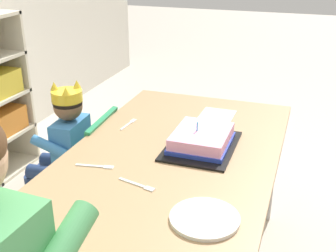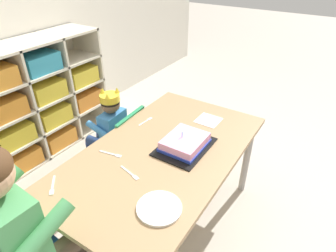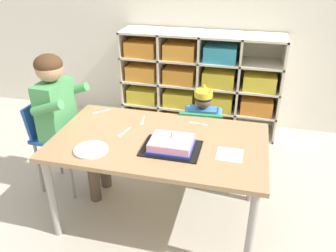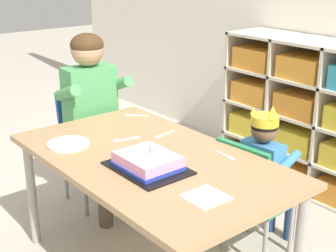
{
  "view_description": "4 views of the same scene",
  "coord_description": "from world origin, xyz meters",
  "px_view_note": "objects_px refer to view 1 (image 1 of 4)",
  "views": [
    {
      "loc": [
        -1.38,
        -0.46,
        1.38
      ],
      "look_at": [
        0.03,
        0.02,
        0.73
      ],
      "focal_mm": 45.76,
      "sensor_mm": 36.0,
      "label": 1
    },
    {
      "loc": [
        -1.1,
        -0.74,
        1.64
      ],
      "look_at": [
        0.08,
        0.01,
        0.75
      ],
      "focal_mm": 30.82,
      "sensor_mm": 36.0,
      "label": 2
    },
    {
      "loc": [
        0.51,
        -1.84,
        1.74
      ],
      "look_at": [
        0.04,
        0.08,
        0.69
      ],
      "focal_mm": 37.13,
      "sensor_mm": 36.0,
      "label": 3
    },
    {
      "loc": [
        1.65,
        -1.24,
        1.51
      ],
      "look_at": [
        0.02,
        0.09,
        0.76
      ],
      "focal_mm": 51.99,
      "sensor_mm": 36.0,
      "label": 4
    }
  ],
  "objects_px": {
    "classroom_chair_blue": "(87,169)",
    "birthday_cake_on_tray": "(202,140)",
    "fork_scattered_mid_table": "(129,124)",
    "fork_near_child_seat": "(97,166)",
    "child_with_crown": "(64,144)",
    "activity_table": "(171,169)",
    "fork_beside_plate_stack": "(20,217)",
    "paper_plate_stack": "(205,218)",
    "fork_at_table_front_edge": "(139,185)"
  },
  "relations": [
    {
      "from": "activity_table",
      "to": "fork_scattered_mid_table",
      "type": "distance_m",
      "value": 0.35
    },
    {
      "from": "activity_table",
      "to": "birthday_cake_on_tray",
      "type": "bearing_deg",
      "value": -41.6
    },
    {
      "from": "classroom_chair_blue",
      "to": "fork_near_child_seat",
      "type": "relative_size",
      "value": 4.56
    },
    {
      "from": "classroom_chair_blue",
      "to": "child_with_crown",
      "type": "xyz_separation_m",
      "value": [
        -0.01,
        0.11,
        0.12
      ]
    },
    {
      "from": "activity_table",
      "to": "paper_plate_stack",
      "type": "xyz_separation_m",
      "value": [
        -0.36,
        -0.23,
        0.07
      ]
    },
    {
      "from": "activity_table",
      "to": "fork_beside_plate_stack",
      "type": "relative_size",
      "value": 12.71
    },
    {
      "from": "child_with_crown",
      "to": "fork_scattered_mid_table",
      "type": "relative_size",
      "value": 6.14
    },
    {
      "from": "child_with_crown",
      "to": "classroom_chair_blue",
      "type": "bearing_deg",
      "value": 89.67
    },
    {
      "from": "birthday_cake_on_tray",
      "to": "classroom_chair_blue",
      "type": "bearing_deg",
      "value": 80.67
    },
    {
      "from": "fork_beside_plate_stack",
      "to": "fork_at_table_front_edge",
      "type": "relative_size",
      "value": 0.75
    },
    {
      "from": "paper_plate_stack",
      "to": "fork_near_child_seat",
      "type": "xyz_separation_m",
      "value": [
        0.18,
        0.45,
        -0.0
      ]
    },
    {
      "from": "paper_plate_stack",
      "to": "fork_beside_plate_stack",
      "type": "bearing_deg",
      "value": 107.72
    },
    {
      "from": "paper_plate_stack",
      "to": "activity_table",
      "type": "bearing_deg",
      "value": 31.75
    },
    {
      "from": "birthday_cake_on_tray",
      "to": "paper_plate_stack",
      "type": "xyz_separation_m",
      "value": [
        -0.47,
        -0.13,
        -0.02
      ]
    },
    {
      "from": "activity_table",
      "to": "fork_scattered_mid_table",
      "type": "relative_size",
      "value": 10.44
    },
    {
      "from": "paper_plate_stack",
      "to": "birthday_cake_on_tray",
      "type": "bearing_deg",
      "value": 16.11
    },
    {
      "from": "fork_at_table_front_edge",
      "to": "fork_near_child_seat",
      "type": "bearing_deg",
      "value": -6.63
    },
    {
      "from": "child_with_crown",
      "to": "fork_at_table_front_edge",
      "type": "distance_m",
      "value": 0.74
    },
    {
      "from": "activity_table",
      "to": "fork_beside_plate_stack",
      "type": "height_order",
      "value": "fork_beside_plate_stack"
    },
    {
      "from": "activity_table",
      "to": "fork_at_table_front_edge",
      "type": "distance_m",
      "value": 0.26
    },
    {
      "from": "birthday_cake_on_tray",
      "to": "paper_plate_stack",
      "type": "relative_size",
      "value": 1.71
    },
    {
      "from": "fork_near_child_seat",
      "to": "fork_at_table_front_edge",
      "type": "xyz_separation_m",
      "value": [
        -0.07,
        -0.19,
        0.0
      ]
    },
    {
      "from": "birthday_cake_on_tray",
      "to": "fork_scattered_mid_table",
      "type": "height_order",
      "value": "birthday_cake_on_tray"
    },
    {
      "from": "birthday_cake_on_tray",
      "to": "activity_table",
      "type": "bearing_deg",
      "value": 138.4
    },
    {
      "from": "child_with_crown",
      "to": "paper_plate_stack",
      "type": "relative_size",
      "value": 3.86
    },
    {
      "from": "fork_scattered_mid_table",
      "to": "fork_near_child_seat",
      "type": "relative_size",
      "value": 0.92
    },
    {
      "from": "birthday_cake_on_tray",
      "to": "fork_at_table_front_edge",
      "type": "relative_size",
      "value": 2.49
    },
    {
      "from": "birthday_cake_on_tray",
      "to": "fork_near_child_seat",
      "type": "bearing_deg",
      "value": 131.95
    },
    {
      "from": "classroom_chair_blue",
      "to": "birthday_cake_on_tray",
      "type": "xyz_separation_m",
      "value": [
        -0.1,
        -0.59,
        0.29
      ]
    },
    {
      "from": "classroom_chair_blue",
      "to": "birthday_cake_on_tray",
      "type": "height_order",
      "value": "birthday_cake_on_tray"
    },
    {
      "from": "activity_table",
      "to": "fork_at_table_front_edge",
      "type": "relative_size",
      "value": 9.56
    },
    {
      "from": "activity_table",
      "to": "classroom_chair_blue",
      "type": "xyz_separation_m",
      "value": [
        0.2,
        0.5,
        -0.2
      ]
    },
    {
      "from": "paper_plate_stack",
      "to": "fork_scattered_mid_table",
      "type": "bearing_deg",
      "value": 40.57
    },
    {
      "from": "classroom_chair_blue",
      "to": "fork_at_table_front_edge",
      "type": "distance_m",
      "value": 0.7
    },
    {
      "from": "paper_plate_stack",
      "to": "fork_scattered_mid_table",
      "type": "distance_m",
      "value": 0.76
    },
    {
      "from": "child_with_crown",
      "to": "fork_near_child_seat",
      "type": "xyz_separation_m",
      "value": [
        -0.37,
        -0.38,
        0.14
      ]
    },
    {
      "from": "paper_plate_stack",
      "to": "fork_near_child_seat",
      "type": "height_order",
      "value": "paper_plate_stack"
    },
    {
      "from": "classroom_chair_blue",
      "to": "child_with_crown",
      "type": "relative_size",
      "value": 0.81
    },
    {
      "from": "child_with_crown",
      "to": "birthday_cake_on_tray",
      "type": "xyz_separation_m",
      "value": [
        -0.09,
        -0.7,
        0.17
      ]
    },
    {
      "from": "fork_scattered_mid_table",
      "to": "fork_near_child_seat",
      "type": "height_order",
      "value": "same"
    },
    {
      "from": "fork_near_child_seat",
      "to": "fork_at_table_front_edge",
      "type": "relative_size",
      "value": 1.0
    },
    {
      "from": "child_with_crown",
      "to": "birthday_cake_on_tray",
      "type": "bearing_deg",
      "value": 79.0
    },
    {
      "from": "fork_at_table_front_edge",
      "to": "paper_plate_stack",
      "type": "bearing_deg",
      "value": 169.62
    },
    {
      "from": "fork_scattered_mid_table",
      "to": "activity_table",
      "type": "bearing_deg",
      "value": 56.49
    },
    {
      "from": "classroom_chair_blue",
      "to": "paper_plate_stack",
      "type": "xyz_separation_m",
      "value": [
        -0.56,
        -0.72,
        0.27
      ]
    },
    {
      "from": "classroom_chair_blue",
      "to": "paper_plate_stack",
      "type": "relative_size",
      "value": 3.13
    },
    {
      "from": "child_with_crown",
      "to": "paper_plate_stack",
      "type": "bearing_deg",
      "value": 52.6
    },
    {
      "from": "child_with_crown",
      "to": "birthday_cake_on_tray",
      "type": "height_order",
      "value": "child_with_crown"
    },
    {
      "from": "fork_beside_plate_stack",
      "to": "fork_near_child_seat",
      "type": "height_order",
      "value": "same"
    },
    {
      "from": "paper_plate_stack",
      "to": "fork_near_child_seat",
      "type": "distance_m",
      "value": 0.48
    }
  ]
}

